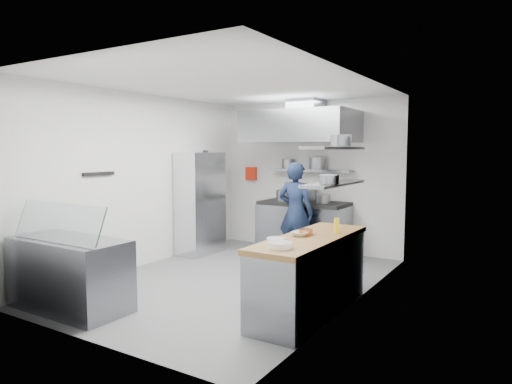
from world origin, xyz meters
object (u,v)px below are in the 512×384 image
Objects in this scene: chef at (296,212)px; wire_rack at (200,203)px; display_case at (70,274)px; gas_range at (304,229)px.

wire_rack reaches higher than chef.
display_case is (-1.25, -3.47, -0.42)m from chef.
gas_range reaches higher than display_case.
gas_range is 0.86× the size of wire_rack.
display_case is at bearing 69.01° from chef.
wire_rack is (-1.78, -0.33, 0.08)m from chef.
gas_range is 0.94× the size of chef.
display_case is at bearing -105.02° from gas_range.
wire_rack is at bearing -149.63° from gas_range.
gas_range is 0.76m from chef.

